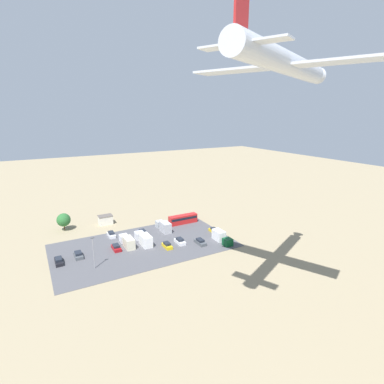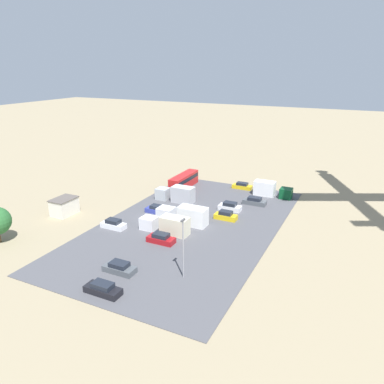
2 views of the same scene
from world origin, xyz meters
The scene contains 18 objects.
ground_plane centered at (0.00, 0.00, 0.00)m, with size 400.00×400.00×0.00m, color gray.
parking_lot_surface centered at (0.00, 8.02, 0.04)m, with size 50.93×28.89×0.08m.
shed_building centered at (5.58, -15.34, 1.58)m, with size 4.79×3.47×3.14m.
bus centered at (-18.27, -2.54, 1.73)m, with size 10.27×2.45×3.06m.
parked_car_0 centered at (7.94, 6.90, 0.72)m, with size 1.95×4.42×1.53m.
parked_car_1 centered at (6.75, -3.21, 0.74)m, with size 1.85×4.32×1.58m.
parked_car_2 centered at (23.05, 7.57, 0.69)m, with size 1.84×4.75×1.47m.
parked_car_3 centered at (-23.33, 9.64, 0.67)m, with size 1.72×4.38×1.42m.
parked_car_4 centered at (-2.49, -0.08, 0.69)m, with size 1.87×4.46×1.47m.
parked_car_5 centered at (-9.78, 11.78, 0.74)m, with size 1.93×4.33×1.58m.
parked_car_6 centered at (18.06, 6.37, 0.68)m, with size 2.00×4.50×1.44m.
parked_car_7 centered at (-14.83, 15.12, 0.72)m, with size 1.88×4.62×1.52m.
parked_car_8 centered at (-5.21, 12.68, 0.74)m, with size 1.75×4.09×1.59m.
parked_truck_0 centered at (4.36, 6.01, 1.45)m, with size 2.37×8.61×3.00m.
parked_truck_1 centered at (-21.26, 16.63, 1.48)m, with size 2.42×7.97×3.06m.
parked_truck_2 centered at (-9.68, 0.37, 1.58)m, with size 2.46×8.20×3.27m.
parked_truck_3 centered at (-0.38, 6.89, 1.57)m, with size 2.54×9.30×3.25m.
light_pole_lot_centre centered at (15.45, 14.71, 4.63)m, with size 0.90×0.28×8.25m.
Camera 2 is at (53.60, 34.57, 26.63)m, focal length 35.00 mm.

